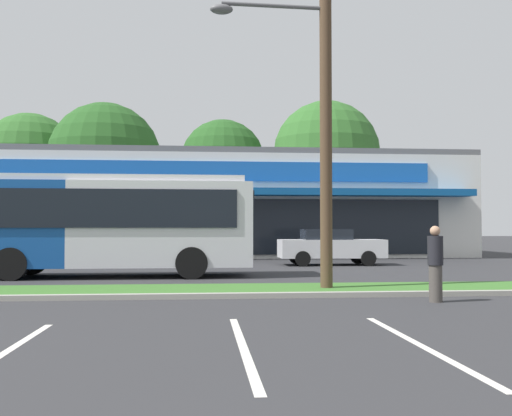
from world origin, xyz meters
TOP-DOWN VIEW (x-y plane):
  - grass_median at (0.00, 14.00)m, footprint 56.00×2.20m
  - curb_lip at (0.00, 12.78)m, footprint 56.00×0.24m
  - parking_stripe_1 at (-0.09, 7.29)m, footprint 0.12×4.80m
  - parking_stripe_2 at (2.29, 7.17)m, footprint 0.12×4.80m
  - storefront_building at (-0.75, 36.00)m, footprint 30.16×13.35m
  - tree_left at (-13.67, 45.94)m, footprint 7.35×7.35m
  - tree_mid_left at (-7.54, 42.75)m, footprint 7.94×7.94m
  - tree_mid at (0.97, 44.72)m, footprint 6.45×6.45m
  - tree_mid_right at (8.50, 42.35)m, footprint 7.80×7.80m
  - utility_pole at (2.28, 13.82)m, footprint 3.03×2.40m
  - city_bus at (-5.39, 19.09)m, footprint 12.79×2.78m
  - car_0 at (4.88, 24.63)m, footprint 4.47×1.89m
  - car_1 at (-3.40, 25.76)m, footprint 4.39×1.86m
  - pedestrian_by_pole at (4.34, 11.70)m, footprint 0.33×0.33m

SIDE VIEW (x-z plane):
  - parking_stripe_1 at x=-0.09m, z-range 0.00..0.01m
  - parking_stripe_2 at x=2.29m, z-range 0.00..0.01m
  - grass_median at x=0.00m, z-range 0.00..0.12m
  - curb_lip at x=0.00m, z-range 0.00..0.12m
  - car_1 at x=-3.40m, z-range 0.02..1.48m
  - car_0 at x=4.88m, z-range 0.03..1.57m
  - pedestrian_by_pole at x=4.34m, z-range 0.00..1.63m
  - city_bus at x=-5.39m, z-range 0.14..3.39m
  - storefront_building at x=-0.75m, z-range 0.00..5.83m
  - utility_pole at x=2.28m, z-range 0.35..10.15m
  - tree_mid_left at x=-7.54m, z-range 1.31..11.89m
  - tree_mid at x=0.97m, z-range 1.70..11.57m
  - tree_left at x=-13.67m, z-range 1.49..11.82m
  - tree_mid_right at x=8.50m, z-range 1.56..12.50m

